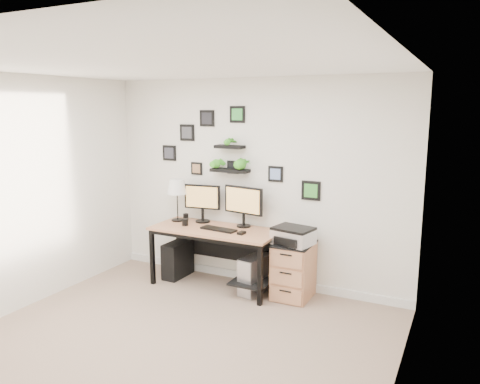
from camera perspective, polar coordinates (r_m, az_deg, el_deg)
The scene contains 14 objects.
room at distance 6.20m, azimuth 1.65°, elevation -10.36°, with size 4.00×4.00×4.00m.
desk at distance 5.89m, azimuth -2.59°, elevation -5.59°, with size 1.60×0.70×0.75m.
monitor_left at distance 6.11m, azimuth -4.62°, elevation -1.03°, with size 0.49×0.22×0.50m.
monitor_right at distance 5.85m, azimuth 0.41°, elevation -1.36°, with size 0.55×0.21×0.52m.
keyboard at distance 5.77m, azimuth -2.63°, elevation -4.55°, with size 0.46×0.15×0.02m, color black.
mouse at distance 5.58m, azimuth 0.20°, elevation -5.01°, with size 0.07×0.10×0.03m, color black.
table_lamp at distance 6.20m, azimuth -7.68°, elevation 0.52°, with size 0.27×0.27×0.55m.
mug at distance 6.01m, azimuth -6.71°, elevation -3.68°, with size 0.08×0.08×0.09m, color black.
pen_cup at distance 6.28m, azimuth -6.63°, elevation -3.05°, with size 0.07×0.07×0.09m, color black.
pc_tower_black at distance 6.37m, azimuth -7.59°, elevation -8.12°, with size 0.21×0.47×0.47m, color black.
pc_tower_grey at distance 5.78m, azimuth 1.80°, elevation -10.05°, with size 0.28×0.49×0.46m.
file_cabinet at distance 5.65m, azimuth 6.53°, elevation -9.45°, with size 0.43×0.53×0.67m.
printer at distance 5.48m, azimuth 6.49°, elevation -5.32°, with size 0.49×0.42×0.20m.
wall_decor at distance 5.92m, azimuth -1.24°, elevation 4.60°, with size 2.24×0.18×1.11m.
Camera 1 is at (2.41, -3.29, 2.25)m, focal length 35.00 mm.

